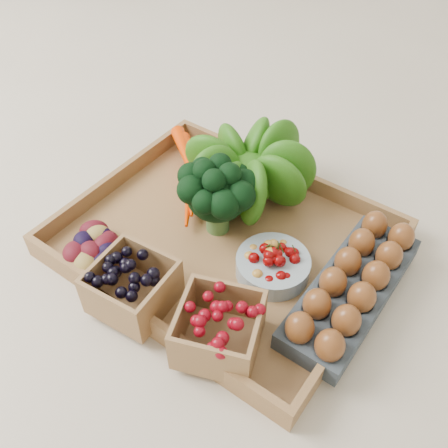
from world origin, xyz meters
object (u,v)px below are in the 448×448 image
Objects in this scene: broccoli at (218,206)px; cherry_bowl at (273,266)px; tray at (224,244)px; egg_carton at (351,291)px.

broccoli reaches higher than cherry_bowl.
tray is 0.07m from broccoli.
broccoli is at bearing 167.76° from cherry_bowl.
tray is at bearing -175.27° from egg_carton.
broccoli is at bearing 179.93° from egg_carton.
broccoli reaches higher than tray.
tray is 3.82× the size of broccoli.
cherry_bowl reaches higher than tray.
broccoli is 0.15m from cherry_bowl.
tray is 0.24m from egg_carton.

